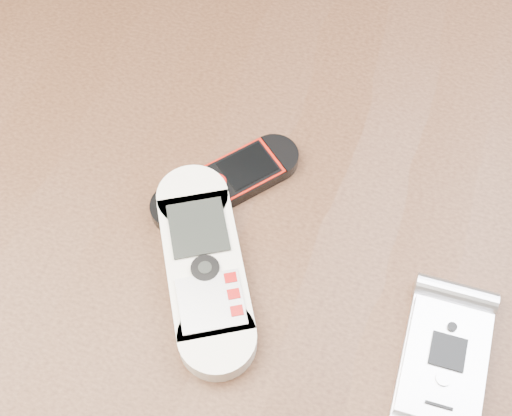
{
  "coord_description": "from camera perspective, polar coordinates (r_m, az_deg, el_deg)",
  "views": [
    {
      "loc": [
        0.09,
        -0.26,
        1.23
      ],
      "look_at": [
        0.01,
        0.0,
        0.76
      ],
      "focal_mm": 50.0,
      "sensor_mm": 36.0,
      "label": 1
    }
  ],
  "objects": [
    {
      "name": "motorola_razr",
      "position": [
        0.51,
        14.87,
        -11.61
      ],
      "size": [
        0.06,
        0.11,
        0.02
      ],
      "primitive_type": "cube",
      "rotation": [
        0.0,
        0.0,
        0.02
      ],
      "color": "silver",
      "rests_on": "table"
    },
    {
      "name": "nokia_black_red",
      "position": [
        0.56,
        -2.42,
        2.09
      ],
      "size": [
        0.11,
        0.12,
        0.01
      ],
      "primitive_type": "cube",
      "rotation": [
        0.0,
        0.0,
        -0.71
      ],
      "color": "black",
      "rests_on": "table"
    },
    {
      "name": "table",
      "position": [
        0.65,
        -0.42,
        -5.05
      ],
      "size": [
        1.2,
        0.8,
        0.75
      ],
      "color": "black",
      "rests_on": "ground"
    },
    {
      "name": "nokia_white",
      "position": [
        0.52,
        -4.15,
        -4.62
      ],
      "size": [
        0.13,
        0.18,
        0.02
      ],
      "primitive_type": "cube",
      "rotation": [
        0.0,
        0.0,
        0.5
      ],
      "color": "white",
      "rests_on": "table"
    }
  ]
}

